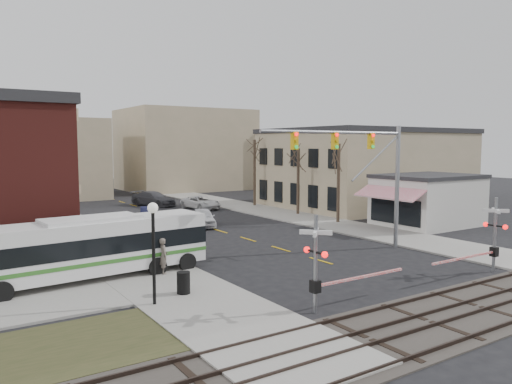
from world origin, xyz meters
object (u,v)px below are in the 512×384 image
car_a (203,218)px  car_b (149,214)px  rr_crossing_west (324,264)px  pedestrian_near (163,256)px  street_lamp (153,232)px  pedestrian_far (93,250)px  transit_bus (92,247)px  traffic_signal_mast (365,161)px  car_d (154,199)px  car_c (201,202)px  rr_crossing_east (490,236)px  trash_bin (183,283)px

car_a → car_b: bearing=137.1°
rr_crossing_west → car_b: 26.99m
pedestrian_near → street_lamp: bearing=165.0°
pedestrian_far → car_b: bearing=-1.4°
rr_crossing_west → car_a: 22.35m
transit_bus → pedestrian_near: (3.32, -1.13, -0.67)m
transit_bus → car_a: (12.20, 11.73, -0.96)m
traffic_signal_mast → car_a: (-3.85, 14.53, -5.04)m
transit_bus → car_d: (14.09, 27.33, -0.92)m
car_c → car_d: (-3.22, 5.20, 0.11)m
transit_bus → car_d: bearing=62.7°
transit_bus → rr_crossing_east: 20.55m
car_c → transit_bus: bearing=-136.9°
trash_bin → pedestrian_near: (0.62, 3.75, 0.44)m
rr_crossing_east → car_b: size_ratio=1.35×
street_lamp → car_a: street_lamp is taller
pedestrian_near → pedestrian_far: (-2.51, 3.96, -0.09)m
pedestrian_near → pedestrian_far: pedestrian_near is taller
transit_bus → car_b: bearing=60.7°
rr_crossing_east → car_b: 28.30m
car_b → car_d: (4.57, 10.40, 0.11)m
rr_crossing_west → car_a: (5.62, 21.60, -1.22)m
rr_crossing_west → pedestrian_far: 13.99m
car_b → rr_crossing_east: bearing=128.0°
rr_crossing_east → car_a: rr_crossing_east is taller
car_b → car_c: 9.37m
traffic_signal_mast → pedestrian_near: 13.69m
rr_crossing_east → pedestrian_near: size_ratio=3.02×
rr_crossing_east → trash_bin: 16.14m
trash_bin → car_d: size_ratio=0.18×
car_a → car_b: (-2.68, 5.20, -0.07)m
rr_crossing_east → car_c: 32.22m
transit_bus → pedestrian_far: transit_bus is taller
pedestrian_near → pedestrian_far: 4.69m
transit_bus → traffic_signal_mast: 16.79m
trash_bin → pedestrian_near: pedestrian_near is taller
rr_crossing_east → pedestrian_far: rr_crossing_east is taller
traffic_signal_mast → car_d: size_ratio=1.99×
trash_bin → car_c: 30.70m
traffic_signal_mast → rr_crossing_east: traffic_signal_mast is taller
trash_bin → car_a: car_a is taller
rr_crossing_west → car_b: size_ratio=1.35×
pedestrian_near → car_c: bearing=-18.9°
rr_crossing_west → car_d: (7.50, 37.20, -1.17)m
traffic_signal_mast → car_c: size_ratio=2.22×
car_c → car_d: bearing=112.9°
traffic_signal_mast → rr_crossing_west: bearing=-143.2°
traffic_signal_mast → car_d: bearing=93.7°
transit_bus → rr_crossing_east: rr_crossing_east is taller
car_b → car_d: size_ratio=0.76×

